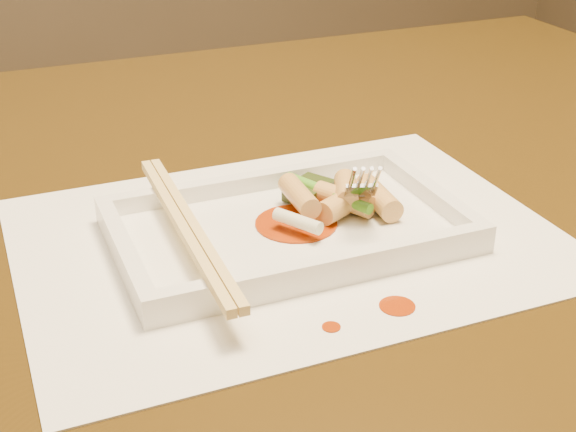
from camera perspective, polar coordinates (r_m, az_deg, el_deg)
name	(u,v)px	position (r m, az deg, el deg)	size (l,w,h in m)	color
table	(169,316)	(0.71, -8.47, -7.02)	(1.40, 0.90, 0.75)	black
placemat	(288,238)	(0.61, 0.00, -1.57)	(0.40, 0.30, 0.00)	white
sauce_splatter_a	(397,306)	(0.53, 7.77, -6.36)	(0.02, 0.02, 0.00)	#9C2D04
sauce_splatter_b	(331,327)	(0.51, 3.10, -7.88)	(0.01, 0.01, 0.00)	#9C2D04
plate_base	(288,232)	(0.61, 0.00, -1.18)	(0.26, 0.16, 0.01)	white
plate_rim_far	(254,182)	(0.66, -2.44, 2.46)	(0.26, 0.01, 0.01)	white
plate_rim_near	(330,266)	(0.54, 2.98, -3.58)	(0.26, 0.01, 0.01)	white
plate_rim_left	(124,251)	(0.57, -11.57, -2.43)	(0.01, 0.14, 0.01)	white
plate_rim_right	(430,193)	(0.65, 10.09, 1.65)	(0.01, 0.14, 0.01)	white
veg_piece	(309,190)	(0.65, 1.52, 1.84)	(0.04, 0.03, 0.01)	black
scallion_white	(298,221)	(0.59, 0.70, -0.37)	(0.01, 0.01, 0.04)	#EAEACC
scallion_green	(328,193)	(0.63, 2.84, 1.67)	(0.01, 0.01, 0.09)	#3C8D16
chopstick_a	(181,227)	(0.57, -7.58, -0.76)	(0.01, 0.24, 0.01)	#E2C071
chopstick_b	(192,225)	(0.58, -6.82, -0.62)	(0.01, 0.24, 0.01)	#E2C071
fork	(364,115)	(0.62, 5.42, 7.14)	(0.09, 0.10, 0.14)	silver
sauce_blob_0	(296,223)	(0.61, 0.59, -0.53)	(0.06, 0.06, 0.00)	#9C2D04
rice_cake_0	(340,205)	(0.62, 3.71, 0.78)	(0.02, 0.02, 0.04)	#DCB766
rice_cake_1	(344,199)	(0.63, 4.01, 1.20)	(0.02, 0.02, 0.05)	#DCB766
rice_cake_2	(299,196)	(0.62, 0.80, 1.45)	(0.02, 0.02, 0.05)	#DCB766
rice_cake_3	(380,198)	(0.63, 6.53, 1.25)	(0.02, 0.02, 0.05)	#DCB766
rice_cake_4	(364,194)	(0.64, 5.45, 1.55)	(0.02, 0.02, 0.04)	#DCB766
rice_cake_5	(346,190)	(0.63, 4.17, 1.88)	(0.02, 0.02, 0.04)	#DCB766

